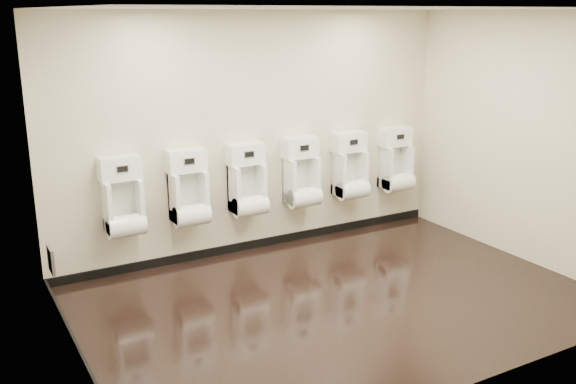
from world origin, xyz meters
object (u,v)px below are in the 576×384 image
object	(u,v)px
urinal_2	(248,185)
urinal_1	(189,193)
urinal_0	(123,203)
urinal_4	(350,170)
access_panel	(51,260)
urinal_5	(396,164)
urinal_3	(302,177)

from	to	relation	value
urinal_2	urinal_1	bearing A→B (deg)	180.00
urinal_0	urinal_1	xyz separation A→B (m)	(0.73, 0.00, 0.00)
urinal_1	urinal_4	xyz separation A→B (m)	(2.16, 0.00, 0.00)
urinal_2	urinal_4	world-z (taller)	same
access_panel	urinal_0	distance (m)	0.98
urinal_2	access_panel	bearing A→B (deg)	-169.93
access_panel	urinal_5	distance (m)	4.48
urinal_1	urinal_5	xyz separation A→B (m)	(2.89, 0.00, 0.00)
urinal_1	urinal_2	bearing A→B (deg)	0.00
access_panel	urinal_3	distance (m)	3.05
urinal_1	urinal_3	world-z (taller)	same
urinal_2	urinal_5	distance (m)	2.17
access_panel	urinal_1	size ratio (longest dim) A/B	0.30
urinal_0	urinal_4	size ratio (longest dim) A/B	1.00
access_panel	urinal_1	world-z (taller)	urinal_1
urinal_4	urinal_0	bearing A→B (deg)	180.00
urinal_3	urinal_4	bearing A→B (deg)	0.00
urinal_2	urinal_0	bearing A→B (deg)	180.00
access_panel	urinal_1	xyz separation A→B (m)	(1.55, 0.40, 0.34)
access_panel	urinal_2	distance (m)	2.33
urinal_0	access_panel	bearing A→B (deg)	-154.00
urinal_2	urinal_4	bearing A→B (deg)	0.00
access_panel	urinal_3	world-z (taller)	urinal_3
access_panel	urinal_0	size ratio (longest dim) A/B	0.30
urinal_4	urinal_2	bearing A→B (deg)	180.00
urinal_2	urinal_5	world-z (taller)	same
urinal_0	urinal_2	distance (m)	1.45
urinal_2	urinal_3	size ratio (longest dim) A/B	1.00
access_panel	urinal_2	size ratio (longest dim) A/B	0.30
urinal_0	urinal_4	bearing A→B (deg)	0.00
urinal_1	urinal_0	bearing A→B (deg)	180.00
urinal_0	urinal_5	bearing A→B (deg)	0.00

